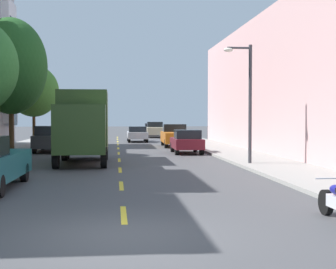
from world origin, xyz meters
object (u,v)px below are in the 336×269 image
at_px(parked_hatchback_red, 151,129).
at_px(moving_silver_sedan, 137,134).
at_px(parked_pickup_orange, 175,136).
at_px(parked_pickup_charcoal, 52,139).
at_px(street_tree_farthest, 34,91).
at_px(parked_hatchback_burgundy, 187,142).
at_px(parked_pickup_champagne, 155,130).
at_px(street_tree_third, 11,66).
at_px(street_lamp, 246,93).
at_px(delivery_box_truck, 84,123).
at_px(parked_wagon_sky, 71,133).

xyz_separation_m(parked_hatchback_red, moving_silver_sedan, (-2.42, -16.46, -0.01)).
relative_size(parked_pickup_orange, parked_pickup_charcoal, 1.01).
bearing_deg(street_tree_farthest, parked_pickup_charcoal, -69.10).
bearing_deg(parked_hatchback_burgundy, parked_hatchback_red, 90.10).
distance_m(parked_pickup_champagne, parked_hatchback_burgundy, 25.46).
distance_m(street_tree_third, street_lamp, 14.73).
height_order(street_tree_third, delivery_box_truck, street_tree_third).
distance_m(street_lamp, moving_silver_sedan, 23.80).
height_order(street_tree_third, parked_wagon_sky, street_tree_third).
relative_size(parked_pickup_champagne, parked_hatchback_red, 1.34).
bearing_deg(street_tree_farthest, parked_hatchback_red, 65.79).
bearing_deg(moving_silver_sedan, parked_hatchback_burgundy, -80.63).
distance_m(street_tree_farthest, delivery_box_truck, 14.37).
bearing_deg(delivery_box_truck, parked_pickup_champagne, 78.90).
bearing_deg(parked_pickup_charcoal, parked_pickup_champagne, 69.25).
relative_size(delivery_box_truck, moving_silver_sedan, 1.63).
bearing_deg(street_lamp, street_tree_farthest, 127.38).
xyz_separation_m(delivery_box_truck, parked_pickup_champagne, (6.09, 31.04, -1.18)).
distance_m(parked_wagon_sky, parked_hatchback_burgundy, 18.64).
height_order(street_tree_farthest, parked_wagon_sky, street_tree_farthest).
bearing_deg(street_tree_farthest, parked_pickup_orange, -2.22).
relative_size(parked_hatchback_burgundy, moving_silver_sedan, 0.89).
bearing_deg(parked_pickup_charcoal, parked_hatchback_burgundy, -16.53).
bearing_deg(street_tree_third, parked_hatchback_red, 71.59).
distance_m(street_tree_farthest, street_lamp, 20.31).
bearing_deg(parked_hatchback_burgundy, delivery_box_truck, -137.48).
bearing_deg(street_tree_farthest, parked_wagon_sky, 76.67).
xyz_separation_m(street_lamp, parked_wagon_sky, (-10.26, 24.80, -2.62)).
xyz_separation_m(street_tree_third, parked_wagon_sky, (2.06, 16.96, -4.54)).
height_order(delivery_box_truck, parked_hatchback_burgundy, delivery_box_truck).
xyz_separation_m(parked_pickup_champagne, moving_silver_sedan, (-2.49, -10.45, -0.08)).
xyz_separation_m(parked_pickup_orange, parked_pickup_charcoal, (-8.83, -4.86, 0.00)).
bearing_deg(parked_pickup_orange, parked_pickup_charcoal, -151.17).
xyz_separation_m(parked_pickup_orange, parked_hatchback_red, (-0.23, 24.04, -0.07)).
bearing_deg(street_tree_farthest, parked_hatchback_burgundy, -36.33).
distance_m(parked_pickup_champagne, parked_hatchback_red, 6.00).
distance_m(parked_wagon_sky, parked_hatchback_red, 17.22).
xyz_separation_m(street_tree_farthest, moving_silver_sedan, (8.20, 7.16, -3.53)).
relative_size(street_tree_third, parked_hatchback_burgundy, 2.01).
height_order(parked_pickup_orange, parked_pickup_charcoal, same).
bearing_deg(street_tree_farthest, delivery_box_truck, -71.10).
height_order(street_tree_farthest, parked_pickup_champagne, street_tree_farthest).
distance_m(street_lamp, delivery_box_truck, 8.30).
distance_m(delivery_box_truck, moving_silver_sedan, 20.93).
relative_size(street_tree_farthest, parked_hatchback_red, 1.53).
bearing_deg(parked_pickup_champagne, street_tree_third, -112.43).
xyz_separation_m(parked_wagon_sky, parked_hatchback_burgundy, (8.62, -16.53, -0.05)).
height_order(delivery_box_truck, parked_hatchback_red, delivery_box_truck).
distance_m(street_tree_farthest, parked_wagon_sky, 9.57).
xyz_separation_m(street_tree_third, parked_hatchback_burgundy, (10.68, 0.43, -4.58)).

